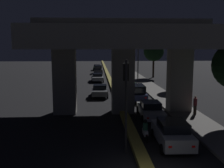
# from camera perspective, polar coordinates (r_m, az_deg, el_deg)

# --- Properties ---
(median_divider) EXTENTS (0.69, 126.00, 0.31)m
(median_divider) POSITION_cam_1_polar(r_m,az_deg,el_deg) (45.34, -0.41, 0.81)
(median_divider) COLOR olive
(median_divider) RESTS_ON ground_plane
(sidewalk_right) EXTENTS (2.75, 126.00, 0.15)m
(sidewalk_right) POSITION_cam_1_polar(r_m,az_deg,el_deg) (39.14, 8.10, -0.54)
(sidewalk_right) COLOR #5B5956
(sidewalk_right) RESTS_ON ground_plane
(elevated_overpass) EXTENTS (15.72, 10.86, 8.33)m
(elevated_overpass) POSITION_cam_1_polar(r_m,az_deg,el_deg) (23.21, 2.40, 8.46)
(elevated_overpass) COLOR gray
(elevated_overpass) RESTS_ON ground_plane
(traffic_light_left_of_median) EXTENTS (0.30, 0.49, 5.20)m
(traffic_light_left_of_median) POSITION_cam_1_polar(r_m,az_deg,el_deg) (14.27, 3.04, -1.34)
(traffic_light_left_of_median) COLOR black
(traffic_light_left_of_median) RESTS_ON ground_plane
(street_lamp) EXTENTS (2.46, 0.32, 8.55)m
(street_lamp) POSITION_cam_1_polar(r_m,az_deg,el_deg) (44.82, 5.30, 6.96)
(street_lamp) COLOR #2D2D30
(street_lamp) RESTS_ON ground_plane
(car_silver_lead) EXTENTS (2.01, 4.16, 1.57)m
(car_silver_lead) POSITION_cam_1_polar(r_m,az_deg,el_deg) (16.30, 12.93, -10.30)
(car_silver_lead) COLOR gray
(car_silver_lead) RESTS_ON ground_plane
(car_silver_second) EXTENTS (1.96, 4.81, 1.40)m
(car_silver_second) POSITION_cam_1_polar(r_m,az_deg,el_deg) (22.13, 8.34, -5.51)
(car_silver_second) COLOR gray
(car_silver_second) RESTS_ON ground_plane
(car_dark_blue_third) EXTENTS (2.00, 4.20, 1.70)m
(car_dark_blue_third) POSITION_cam_1_polar(r_m,az_deg,el_deg) (29.30, 5.42, -1.74)
(car_dark_blue_third) COLOR #141938
(car_dark_blue_third) RESTS_ON ground_plane
(car_dark_green_fourth) EXTENTS (1.85, 4.81, 1.56)m
(car_dark_green_fourth) POSITION_cam_1_polar(r_m,az_deg,el_deg) (37.35, 3.57, 0.23)
(car_dark_green_fourth) COLOR black
(car_dark_green_fourth) RESTS_ON ground_plane
(car_grey_lead_oncoming) EXTENTS (2.02, 4.19, 1.39)m
(car_grey_lead_oncoming) POSITION_cam_1_polar(r_m,az_deg,el_deg) (31.32, -2.65, -1.42)
(car_grey_lead_oncoming) COLOR #515459
(car_grey_lead_oncoming) RESTS_ON ground_plane
(car_silver_second_oncoming) EXTENTS (2.13, 4.62, 1.38)m
(car_silver_second_oncoming) POSITION_cam_1_polar(r_m,az_deg,el_deg) (45.08, -3.19, 1.50)
(car_silver_second_oncoming) COLOR gray
(car_silver_second_oncoming) RESTS_ON ground_plane
(car_grey_third_oncoming) EXTENTS (2.01, 4.70, 1.77)m
(car_grey_third_oncoming) POSITION_cam_1_polar(r_m,az_deg,el_deg) (58.79, -2.99, 3.23)
(car_grey_third_oncoming) COLOR #515459
(car_grey_third_oncoming) RESTS_ON ground_plane
(car_dark_green_fourth_oncoming) EXTENTS (1.95, 4.09, 1.41)m
(car_dark_green_fourth_oncoming) POSITION_cam_1_polar(r_m,az_deg,el_deg) (66.97, -3.31, 3.66)
(car_dark_green_fourth_oncoming) COLOR black
(car_dark_green_fourth_oncoming) RESTS_ON ground_plane
(motorcycle_white_filtering_near) EXTENTS (0.33, 1.72, 1.34)m
(motorcycle_white_filtering_near) POSITION_cam_1_polar(r_m,az_deg,el_deg) (17.04, 7.26, -10.10)
(motorcycle_white_filtering_near) COLOR black
(motorcycle_white_filtering_near) RESTS_ON ground_plane
(pedestrian_on_sidewalk) EXTENTS (0.32, 0.32, 1.59)m
(pedestrian_on_sidewalk) POSITION_cam_1_polar(r_m,az_deg,el_deg) (23.58, 17.65, -4.36)
(pedestrian_on_sidewalk) COLOR #2D261E
(pedestrian_on_sidewalk) RESTS_ON sidewalk_right
(roadside_tree_kerbside_mid) EXTENTS (3.07, 3.07, 5.41)m
(roadside_tree_kerbside_mid) POSITION_cam_1_polar(r_m,az_deg,el_deg) (37.00, 14.34, 4.68)
(roadside_tree_kerbside_mid) COLOR #2D2116
(roadside_tree_kerbside_mid) RESTS_ON ground_plane
(roadside_tree_kerbside_far) EXTENTS (3.90, 3.90, 7.04)m
(roadside_tree_kerbside_far) POSITION_cam_1_polar(r_m,az_deg,el_deg) (51.33, 9.06, 7.06)
(roadside_tree_kerbside_far) COLOR #2D2116
(roadside_tree_kerbside_far) RESTS_ON ground_plane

